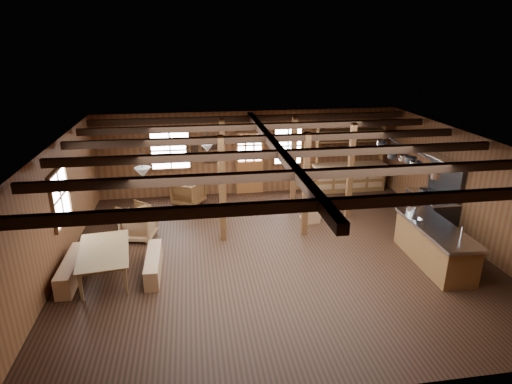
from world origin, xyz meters
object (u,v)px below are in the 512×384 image
Objects in this scene: dining_table at (107,263)px; armchair_a at (134,216)px; armchair_b at (189,193)px; commercial_range at (433,206)px; armchair_c at (139,226)px; kitchen_island at (434,245)px.

dining_table reaches higher than armchair_a.
armchair_a is 2.14m from armchair_b.
armchair_c is (-8.04, 0.48, -0.27)m from commercial_range.
armchair_a is at bearing -61.89° from armchair_c.
armchair_b is 1.06× the size of armchair_c.
dining_table is at bearing 87.32° from armchair_c.
commercial_range reaches higher than armchair_b.
armchair_b is at bearing 179.63° from armchair_a.
kitchen_island is at bearing 172.96° from armchair_b.
kitchen_island is 1.33× the size of dining_table.
dining_table is 2.63× the size of armchair_a.
armchair_a is (-8.26, 1.29, -0.31)m from commercial_range.
kitchen_island is at bearing -118.61° from commercial_range.
dining_table is (-7.50, 0.53, -0.14)m from kitchen_island.
commercial_range is at bearing -169.88° from armchair_b.
commercial_range reaches higher than dining_table.
armchair_b reaches higher than dining_table.
dining_table is (-8.55, -1.39, -0.30)m from commercial_range.
commercial_range is 8.66m from dining_table.
armchair_c is (0.51, 1.86, 0.04)m from dining_table.
armchair_b is at bearing -30.91° from dining_table.
kitchen_island is 7.90m from armchair_a.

